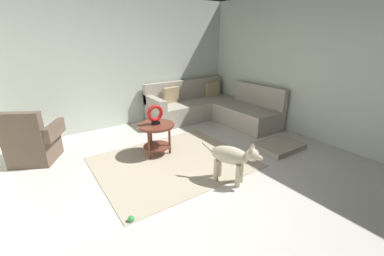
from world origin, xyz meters
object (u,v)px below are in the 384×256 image
(dog_toy_ball, at_px, (131,219))
(torus_sculpture, at_px, (155,114))
(sectional_couch, at_px, (211,108))
(dog_bed_mat, at_px, (279,146))
(armchair, at_px, (32,143))
(dog, at_px, (232,157))
(side_table, at_px, (156,131))

(dog_toy_ball, bearing_deg, torus_sculpture, 53.17)
(sectional_couch, distance_m, dog_bed_mat, 1.96)
(armchair, distance_m, dog, 3.10)
(torus_sculpture, xyz_separation_m, dog_bed_mat, (1.90, -1.02, -0.67))
(dog_bed_mat, bearing_deg, armchair, 152.59)
(torus_sculpture, distance_m, dog_bed_mat, 2.26)
(torus_sculpture, height_order, dog_bed_mat, torus_sculpture)
(sectional_couch, height_order, side_table, sectional_couch)
(side_table, bearing_deg, sectional_couch, 25.71)
(dog_bed_mat, bearing_deg, dog_toy_ball, -174.18)
(side_table, bearing_deg, dog_bed_mat, -28.23)
(armchair, relative_size, torus_sculpture, 3.03)
(armchair, relative_size, dog_bed_mat, 1.24)
(sectional_couch, xyz_separation_m, dog_toy_ball, (-2.90, -2.24, -0.25))
(armchair, distance_m, torus_sculpture, 1.97)
(side_table, relative_size, torus_sculpture, 1.84)
(dog_bed_mat, height_order, dog, dog)
(sectional_couch, xyz_separation_m, armchair, (-3.64, -0.06, 0.03))
(sectional_couch, distance_m, dog, 2.71)
(sectional_couch, relative_size, dog_bed_mat, 2.81)
(armchair, xyz_separation_m, dog_bed_mat, (3.63, -1.88, -0.28))
(side_table, bearing_deg, dog_toy_ball, -126.83)
(side_table, height_order, torus_sculpture, torus_sculpture)
(side_table, xyz_separation_m, dog_bed_mat, (1.90, -1.02, -0.37))
(dog_bed_mat, bearing_deg, side_table, 151.77)
(armchair, height_order, dog, armchair)
(armchair, xyz_separation_m, side_table, (1.73, -0.86, 0.09))
(dog, bearing_deg, dog_bed_mat, 164.58)
(sectional_couch, bearing_deg, torus_sculpture, -154.29)
(dog_bed_mat, distance_m, dog_toy_ball, 2.90)
(torus_sculpture, bearing_deg, dog_toy_ball, -126.83)
(torus_sculpture, height_order, dog, torus_sculpture)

